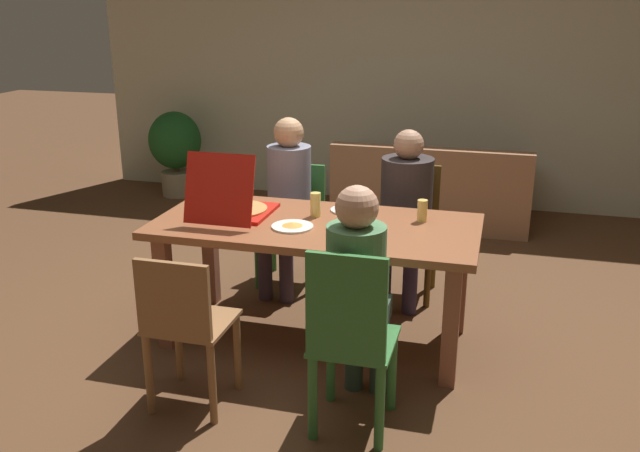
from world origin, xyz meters
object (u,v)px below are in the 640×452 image
potted_plant (175,146)px  person_2 (358,288)px  person_1 (405,202)px  chair_2 (351,341)px  person_0 (287,191)px  plate_2 (292,226)px  plate_1 (367,228)px  chair_1 (407,225)px  plate_0 (347,210)px  drinking_glass_0 (316,205)px  drinking_glass_1 (422,211)px  chair_3 (185,325)px  couch (431,193)px  pizza_box_0 (234,206)px  chair_0 (293,216)px  dining_table (316,239)px

potted_plant → person_2: bearing=-52.1°
person_1 → chair_2: person_1 is taller
person_0 → plate_2: person_0 is taller
plate_1 → chair_1: bearing=83.4°
plate_0 → drinking_glass_0: size_ratio=1.43×
chair_1 → potted_plant: (-2.75, 1.88, 0.04)m
person_1 → drinking_glass_1: (0.18, -0.57, 0.12)m
chair_2 → plate_1: chair_2 is taller
plate_0 → chair_3: bearing=-114.8°
chair_1 → drinking_glass_0: size_ratio=6.14×
plate_1 → drinking_glass_0: (-0.35, 0.16, 0.06)m
drinking_glass_0 → potted_plant: (-2.30, 2.66, -0.30)m
person_0 → person_2: size_ratio=1.00×
chair_1 → couch: bearing=90.1°
person_0 → plate_0: size_ratio=5.80×
couch → chair_1: bearing=-89.9°
drinking_glass_1 → potted_plant: 3.92m
plate_0 → drinking_glass_1: bearing=-10.1°
person_1 → couch: size_ratio=0.67×
pizza_box_0 → drinking_glass_0: pizza_box_0 is taller
chair_0 → person_2: person_2 is taller
person_1 → drinking_glass_0: 0.80m
person_1 → potted_plant: (-2.75, 2.01, -0.17)m
dining_table → chair_3: 1.03m
dining_table → couch: 2.63m
dining_table → drinking_glass_0: size_ratio=12.89×
dining_table → person_0: 0.86m
plate_2 → potted_plant: potted_plant is taller
dining_table → plate_1: plate_1 is taller
plate_0 → potted_plant: 3.51m
chair_0 → couch: (0.85, 1.67, -0.21)m
chair_3 → potted_plant: 4.16m
person_2 → drinking_glass_0: bearing=117.6°
dining_table → drinking_glass_1: 0.66m
pizza_box_0 → dining_table: bearing=-0.6°
drinking_glass_0 → chair_2: bearing=-66.0°
person_0 → drinking_glass_1: bearing=-28.4°
pizza_box_0 → couch: (0.94, 2.56, -0.54)m
pizza_box_0 → chair_3: bearing=-84.0°
person_0 → person_2: bearing=-60.6°
chair_0 → dining_table: bearing=-64.7°
chair_2 → drinking_glass_1: chair_2 is taller
dining_table → person_1: person_1 is taller
chair_2 → plate_0: size_ratio=4.56×
person_1 → person_2: (0.00, -1.52, 0.00)m
dining_table → chair_3: size_ratio=2.25×
person_1 → drinking_glass_1: size_ratio=9.03×
dining_table → potted_plant: size_ratio=2.13×
chair_2 → plate_0: bearing=103.9°
chair_3 → plate_1: size_ratio=3.92×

